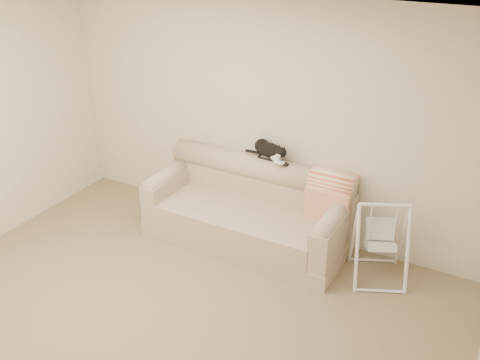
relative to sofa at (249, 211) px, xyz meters
The scene contains 8 objects.
ground_plane 1.65m from the sofa, 89.86° to the right, with size 5.00×5.00×0.00m, color #7A6A50.
room_shell 2.00m from the sofa, 89.86° to the right, with size 5.04×4.04×2.60m.
sofa is the anchor object (origin of this frame).
remote_a 0.61m from the sofa, 74.61° to the left, with size 0.18×0.06×0.03m.
remote_b 0.65m from the sofa, 39.08° to the left, with size 0.18×0.10×0.02m.
tuxedo_cat 0.71m from the sofa, 68.19° to the left, with size 0.53×0.32×0.21m.
throw_blanket 0.95m from the sofa, 15.08° to the left, with size 0.47×0.38×0.58m.
baby_swing 1.45m from the sofa, ahead, with size 0.69×0.71×0.85m.
Camera 1 is at (2.37, -2.90, 3.27)m, focal length 40.00 mm.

